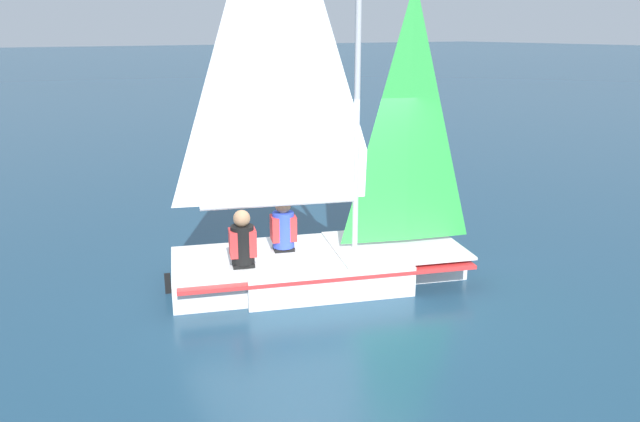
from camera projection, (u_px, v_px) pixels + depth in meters
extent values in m
plane|color=navy|center=(320.00, 280.00, 8.74)|extent=(260.00, 260.00, 0.00)
cube|color=white|center=(320.00, 266.00, 8.68)|extent=(2.28, 2.61, 0.41)
cube|color=white|center=(424.00, 257.00, 9.01)|extent=(1.16, 1.16, 0.41)
cube|color=white|center=(207.00, 276.00, 8.34)|extent=(1.63, 1.32, 0.41)
cube|color=red|center=(320.00, 258.00, 8.64)|extent=(2.85, 4.23, 0.05)
cube|color=silver|center=(395.00, 245.00, 8.85)|extent=(2.02, 2.19, 0.04)
cylinder|color=#B7B7BC|center=(358.00, 55.00, 7.99)|extent=(0.08, 0.08, 5.29)
cylinder|color=#B7B7BC|center=(280.00, 204.00, 8.30)|extent=(0.75, 2.01, 0.07)
pyramid|color=white|center=(276.00, 29.00, 7.67)|extent=(0.69, 1.90, 4.41)
pyramid|color=green|center=(410.00, 116.00, 8.37)|extent=(0.48, 1.29, 3.50)
cube|color=black|center=(168.00, 283.00, 8.25)|extent=(0.05, 0.09, 0.28)
cube|color=black|center=(284.00, 262.00, 8.78)|extent=(0.32, 0.34, 0.45)
cylinder|color=blue|center=(283.00, 230.00, 8.64)|extent=(0.38, 0.38, 0.50)
cube|color=red|center=(283.00, 228.00, 8.64)|extent=(0.36, 0.41, 0.35)
sphere|color=#A87A56|center=(283.00, 205.00, 8.55)|extent=(0.22, 0.22, 0.22)
cylinder|color=white|center=(283.00, 200.00, 8.52)|extent=(0.27, 0.27, 0.06)
cube|color=black|center=(244.00, 278.00, 8.19)|extent=(0.32, 0.34, 0.45)
cylinder|color=black|center=(243.00, 244.00, 8.05)|extent=(0.38, 0.38, 0.50)
cube|color=red|center=(243.00, 242.00, 8.05)|extent=(0.36, 0.41, 0.35)
sphere|color=#A87A56|center=(242.00, 218.00, 7.96)|extent=(0.22, 0.22, 0.22)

